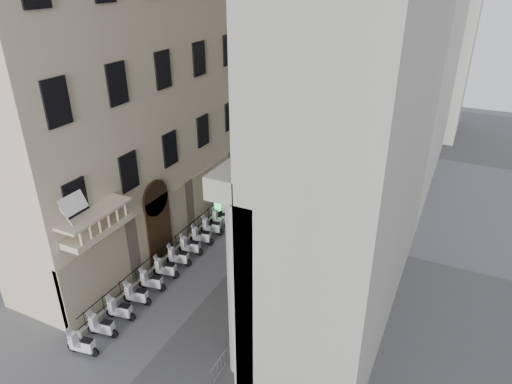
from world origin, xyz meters
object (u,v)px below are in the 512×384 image
Objects in this scene: pedestrian_a at (320,172)px; security_tent at (292,147)px; street_lamp at (241,141)px; pedestrian_b at (338,153)px; info_kiosk at (217,207)px; scooter_0 at (85,354)px.

security_tent is at bearing -36.99° from pedestrian_a.
street_lamp is 4.61× the size of pedestrian_a.
pedestrian_b is (3.21, 4.37, -1.65)m from security_tent.
security_tent is 2.11× the size of info_kiosk.
info_kiosk is at bearing -84.45° from street_lamp.
scooter_0 is at bearing -92.17° from security_tent.
security_tent is 5.67m from pedestrian_b.
scooter_0 is at bearing 59.25° from pedestrian_a.
info_kiosk is (-1.89, -10.73, -1.64)m from security_tent.
street_lamp is 8.99m from pedestrian_a.
pedestrian_a is at bearing 86.28° from info_kiosk.
pedestrian_a is 5.26m from pedestrian_b.
pedestrian_a is at bearing 97.84° from pedestrian_b.
info_kiosk is 1.01× the size of pedestrian_b.
scooter_0 is at bearing -77.05° from street_lamp.
security_tent is 1.99× the size of pedestrian_a.
scooter_0 is 0.86× the size of pedestrian_b.
scooter_0 is 25.15m from pedestrian_a.
scooter_0 is 15.00m from info_kiosk.
pedestrian_b is at bearing 53.71° from security_tent.
pedestrian_a is (4.14, 24.79, 0.94)m from scooter_0.
pedestrian_b is (4.76, 11.65, -4.30)m from street_lamp.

